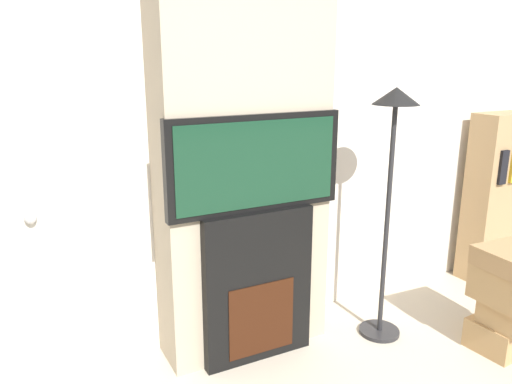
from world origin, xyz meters
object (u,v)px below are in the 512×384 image
object	(u,v)px
bookshelf	(494,198)
box_stack	(512,296)
fireplace	(256,286)
television	(256,164)
floor_lamp	(392,153)

from	to	relation	value
bookshelf	box_stack	bearing A→B (deg)	-135.26
fireplace	television	bearing A→B (deg)	-90.00
floor_lamp	bookshelf	bearing A→B (deg)	12.10
television	box_stack	bearing A→B (deg)	-25.26
bookshelf	floor_lamp	bearing A→B (deg)	-167.90
box_stack	bookshelf	xyz separation A→B (m)	(0.80, 0.79, 0.31)
television	floor_lamp	size ratio (longest dim) A/B	0.65
bookshelf	fireplace	bearing A→B (deg)	-176.32
box_stack	television	bearing A→B (deg)	154.74
television	bookshelf	size ratio (longest dim) A/B	0.77
television	box_stack	distance (m)	1.73
box_stack	fireplace	bearing A→B (deg)	154.67
television	floor_lamp	world-z (taller)	floor_lamp
television	floor_lamp	bearing A→B (deg)	-10.23
fireplace	bookshelf	size ratio (longest dim) A/B	0.68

